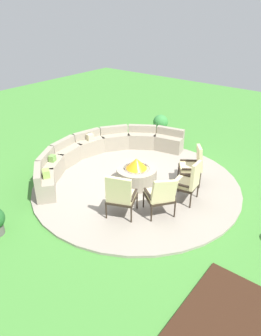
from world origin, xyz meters
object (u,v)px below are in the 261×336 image
at_px(fire_pit, 136,174).
at_px(potted_plant_0, 160,124).
at_px(curved_stone_bench, 100,151).
at_px(lounge_chair_back_left, 189,181).
at_px(lounge_chair_front_left, 121,195).
at_px(lounge_chair_back_right, 193,164).
at_px(lounge_chair_front_right, 161,195).

bearing_deg(fire_pit, potted_plant_0, 23.57).
bearing_deg(curved_stone_bench, lounge_chair_back_left, -95.11).
height_order(lounge_chair_front_left, lounge_chair_back_left, lounge_chair_front_left).
bearing_deg(fire_pit, lounge_chair_back_left, -85.69).
relative_size(lounge_chair_front_left, potted_plant_0, 1.41).
bearing_deg(lounge_chair_back_right, lounge_chair_front_right, 148.88).
height_order(curved_stone_bench, lounge_chair_front_left, lounge_chair_front_left).
bearing_deg(lounge_chair_front_right, curved_stone_bench, 104.12).
height_order(fire_pit, lounge_chair_front_right, lounge_chair_front_right).
bearing_deg(lounge_chair_front_left, lounge_chair_back_right, 52.72).
xyz_separation_m(fire_pit, lounge_chair_front_left, (-1.36, -0.60, 0.27)).
distance_m(lounge_chair_front_left, potted_plant_0, 5.16).
relative_size(lounge_chair_front_left, lounge_chair_back_right, 1.01).
bearing_deg(lounge_chair_front_left, fire_pit, 89.99).
distance_m(lounge_chair_front_left, lounge_chair_back_right, 2.36).
relative_size(curved_stone_bench, lounge_chair_back_left, 4.55).
relative_size(lounge_chair_front_right, lounge_chair_back_left, 0.94).
relative_size(curved_stone_bench, lounge_chair_back_right, 4.51).
xyz_separation_m(fire_pit, lounge_chair_back_left, (0.11, -1.48, 0.27)).
height_order(fire_pit, lounge_chair_back_right, lounge_chair_back_right).
distance_m(fire_pit, lounge_chair_back_right, 1.51).
relative_size(fire_pit, curved_stone_bench, 0.22).
bearing_deg(lounge_chair_back_right, curved_stone_bench, 65.87).
distance_m(lounge_chair_back_left, lounge_chair_back_right, 0.88).
relative_size(lounge_chair_front_right, potted_plant_0, 1.31).
xyz_separation_m(lounge_chair_front_left, lounge_chair_back_right, (2.30, -0.56, -0.01)).
height_order(curved_stone_bench, lounge_chair_front_right, lounge_chair_front_right).
relative_size(fire_pit, lounge_chair_back_left, 0.99).
height_order(lounge_chair_front_right, lounge_chair_back_right, lounge_chair_back_right).
height_order(lounge_chair_front_right, potted_plant_0, lounge_chair_front_right).
relative_size(lounge_chair_front_left, lounge_chair_back_left, 1.02).
bearing_deg(curved_stone_bench, potted_plant_0, -4.31).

